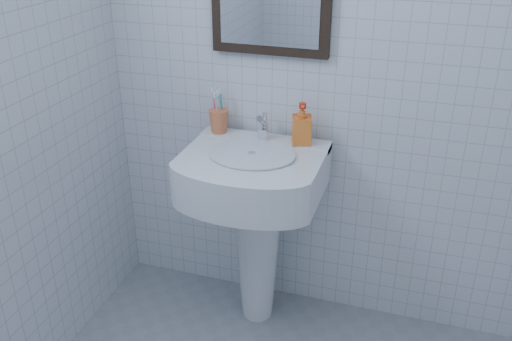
% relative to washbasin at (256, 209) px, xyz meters
% --- Properties ---
extents(wall_back, '(2.20, 0.02, 2.50)m').
position_rel_washbasin_xyz_m(wall_back, '(0.35, 0.21, 0.65)').
color(wall_back, silver).
rests_on(wall_back, ground).
extents(washbasin, '(0.58, 0.42, 0.89)m').
position_rel_washbasin_xyz_m(washbasin, '(0.00, 0.00, 0.00)').
color(washbasin, white).
rests_on(washbasin, ground).
extents(faucet, '(0.05, 0.11, 0.13)m').
position_rel_washbasin_xyz_m(faucet, '(0.00, 0.11, 0.34)').
color(faucet, silver).
rests_on(faucet, washbasin).
extents(toothbrush_cup, '(0.09, 0.09, 0.10)m').
position_rel_washbasin_xyz_m(toothbrush_cup, '(-0.21, 0.13, 0.34)').
color(toothbrush_cup, '#D06A3B').
rests_on(toothbrush_cup, washbasin).
extents(soap_dispenser, '(0.10, 0.10, 0.18)m').
position_rel_washbasin_xyz_m(soap_dispenser, '(0.17, 0.12, 0.38)').
color(soap_dispenser, '#D24B14').
rests_on(soap_dispenser, washbasin).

